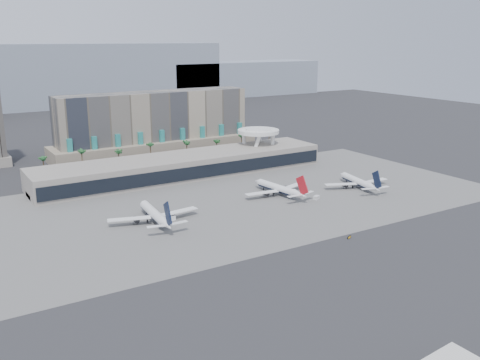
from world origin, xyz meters
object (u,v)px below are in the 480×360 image
airliner_centre (279,188)px  airliner_right (358,182)px  airliner_left (155,214)px  service_vehicle_b (316,198)px  service_vehicle_a (170,218)px  taxiway_sign (349,237)px

airliner_centre → airliner_right: size_ratio=1.04×
airliner_left → service_vehicle_b: size_ratio=11.90×
airliner_right → service_vehicle_a: (-106.27, 4.03, -2.31)m
airliner_left → taxiway_sign: 82.09m
service_vehicle_a → service_vehicle_b: 74.73m
airliner_left → airliner_centre: airliner_left is taller
airliner_centre → service_vehicle_a: airliner_centre is taller
service_vehicle_b → airliner_right: bearing=-16.1°
airliner_centre → taxiway_sign: (-11.35, -63.70, -2.93)m
airliner_left → airliner_centre: (69.27, 5.62, -0.16)m
airliner_left → airliner_centre: bearing=9.7°
airliner_right → taxiway_sign: bearing=-125.1°
airliner_left → taxiway_sign: airliner_left is taller
service_vehicle_a → service_vehicle_b: (74.24, -8.52, -0.15)m
service_vehicle_b → airliner_left: bearing=148.8°
taxiway_sign → service_vehicle_a: bearing=112.9°
service_vehicle_b → taxiway_sign: bearing=-139.5°
service_vehicle_b → taxiway_sign: service_vehicle_b is taller
airliner_right → taxiway_sign: 76.00m
airliner_left → taxiway_sign: bearing=-40.1°
airliner_left → airliner_right: bearing=2.2°
airliner_right → taxiway_sign: (-54.85, -52.54, -2.83)m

